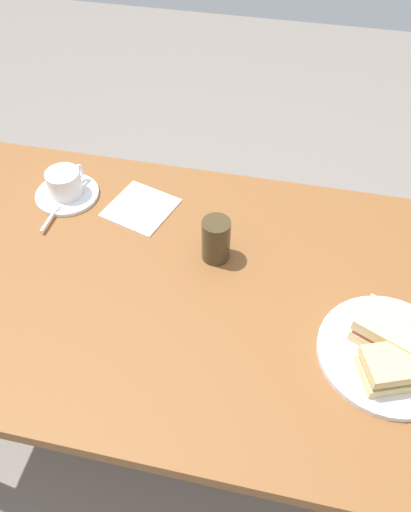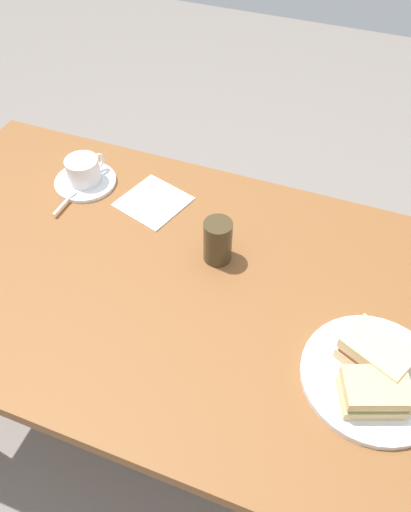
% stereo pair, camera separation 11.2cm
% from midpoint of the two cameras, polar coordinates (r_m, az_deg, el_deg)
% --- Properties ---
extents(ground_plane, '(6.00, 6.00, 0.00)m').
position_cam_midpoint_polar(ground_plane, '(1.73, -1.68, -17.22)').
color(ground_plane, gray).
extents(dining_table, '(1.32, 0.78, 0.70)m').
position_cam_midpoint_polar(dining_table, '(1.21, -2.31, -5.27)').
color(dining_table, brown).
rests_on(dining_table, ground_plane).
extents(sandwich_plate, '(0.27, 0.27, 0.01)m').
position_cam_midpoint_polar(sandwich_plate, '(1.05, 21.20, -12.66)').
color(sandwich_plate, white).
rests_on(sandwich_plate, dining_table).
extents(sandwich_front, '(0.14, 0.13, 0.06)m').
position_cam_midpoint_polar(sandwich_front, '(1.03, 21.50, -10.42)').
color(sandwich_front, '#DABB84').
rests_on(sandwich_front, sandwich_plate).
extents(sandwich_back, '(0.13, 0.11, 0.06)m').
position_cam_midpoint_polar(sandwich_back, '(0.99, 21.52, -14.14)').
color(sandwich_back, '#DDBF80').
rests_on(sandwich_back, sandwich_plate).
extents(coffee_saucer, '(0.16, 0.16, 0.01)m').
position_cam_midpoint_polar(coffee_saucer, '(1.37, -10.93, 8.02)').
color(coffee_saucer, white).
rests_on(coffee_saucer, dining_table).
extents(coffee_cup, '(0.08, 0.11, 0.06)m').
position_cam_midpoint_polar(coffee_cup, '(1.34, -11.12, 9.33)').
color(coffee_cup, white).
rests_on(coffee_cup, coffee_saucer).
extents(spoon, '(0.02, 0.10, 0.01)m').
position_cam_midpoint_polar(spoon, '(1.32, -12.66, 6.23)').
color(spoon, silver).
rests_on(spoon, coffee_saucer).
extents(napkin, '(0.19, 0.19, 0.00)m').
position_cam_midpoint_polar(napkin, '(1.29, -3.36, 5.92)').
color(napkin, white).
rests_on(napkin, dining_table).
extents(drinking_glass, '(0.06, 0.06, 0.11)m').
position_cam_midpoint_polar(drinking_glass, '(1.12, 4.23, 1.52)').
color(drinking_glass, '#41341F').
rests_on(drinking_glass, dining_table).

